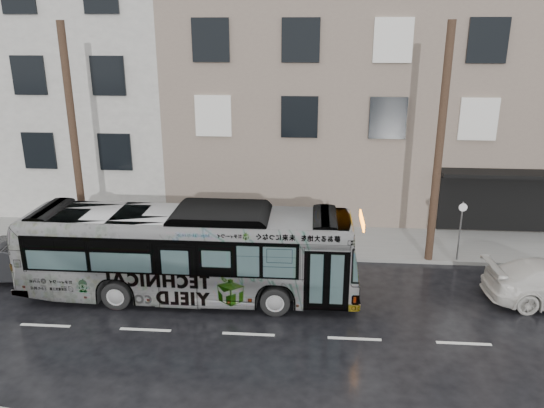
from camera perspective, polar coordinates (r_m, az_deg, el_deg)
The scene contains 8 objects.
ground at distance 18.74m, azimuth -1.61°, elevation -9.79°, with size 120.00×120.00×0.00m, color black.
sidewalk at distance 23.14m, azimuth -0.34°, elevation -3.94°, with size 90.00×3.60×0.15m, color gray.
building_taupe at distance 29.51m, azimuth 10.89°, elevation 11.47°, with size 20.00×12.00×11.00m, color gray.
utility_pole_front at distance 20.72m, azimuth 17.56°, elevation 5.81°, with size 0.30×0.30×9.00m, color #412D20.
utility_pole_rear at distance 22.23m, azimuth -20.50°, elevation 6.31°, with size 0.30×0.30×9.00m, color #412D20.
sign_post at distance 21.88m, azimuth 19.55°, elevation -2.78°, with size 0.06×0.06×2.40m, color slate.
bus at distance 18.33m, azimuth -8.88°, elevation -5.15°, with size 2.68×11.47×3.20m, color #B2B2B2.
dark_sedan at distance 21.81m, azimuth -26.06°, elevation -5.50°, with size 1.52×4.35×1.43m, color black.
Camera 1 is at (1.82, -16.45, 8.79)m, focal length 35.00 mm.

